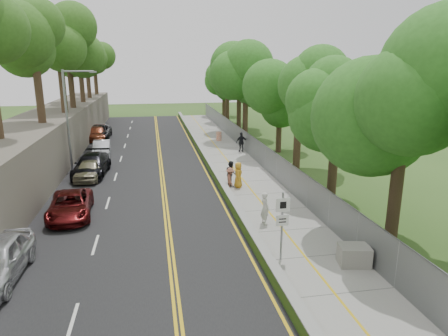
{
  "coord_description": "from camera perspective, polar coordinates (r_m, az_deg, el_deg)",
  "views": [
    {
      "loc": [
        -4.27,
        -18.3,
        8.42
      ],
      "look_at": [
        0.5,
        8.0,
        1.4
      ],
      "focal_mm": 32.0,
      "sensor_mm": 36.0,
      "label": 1
    }
  ],
  "objects": [
    {
      "name": "road",
      "position": [
        34.36,
        -11.84,
        0.25
      ],
      "size": [
        11.2,
        66.0,
        0.04
      ],
      "primitive_type": "cube",
      "color": "black",
      "rests_on": "ground"
    },
    {
      "name": "car_8",
      "position": [
        50.74,
        -17.15,
        5.31
      ],
      "size": [
        1.76,
        3.97,
        1.33
      ],
      "primitive_type": "imported",
      "rotation": [
        0.0,
        0.0,
        -0.05
      ],
      "color": "white",
      "rests_on": "road"
    },
    {
      "name": "ground",
      "position": [
        20.59,
        2.64,
        -9.44
      ],
      "size": [
        140.0,
        140.0,
        0.0
      ],
      "primitive_type": "plane",
      "color": "#33511E",
      "rests_on": "ground"
    },
    {
      "name": "car_2",
      "position": [
        24.08,
        -21.1,
        -4.97
      ],
      "size": [
        2.6,
        5.02,
        1.35
      ],
      "primitive_type": "imported",
      "rotation": [
        0.0,
        0.0,
        0.07
      ],
      "color": "#4F0E0F",
      "rests_on": "road"
    },
    {
      "name": "car_7",
      "position": [
        47.38,
        -17.74,
        4.73
      ],
      "size": [
        2.28,
        5.14,
        1.46
      ],
      "primitive_type": "imported",
      "rotation": [
        0.0,
        0.0,
        0.05
      ],
      "color": "brown",
      "rests_on": "road"
    },
    {
      "name": "painter_3",
      "position": [
        26.89,
        0.9,
        -1.63
      ],
      "size": [
        0.63,
        1.06,
        1.61
      ],
      "primitive_type": "imported",
      "rotation": [
        0.0,
        0.0,
        1.53
      ],
      "color": "#90533F",
      "rests_on": "sidewalk"
    },
    {
      "name": "signpost",
      "position": [
        17.43,
        8.33,
        -7.2
      ],
      "size": [
        0.62,
        0.09,
        3.1
      ],
      "color": "gray",
      "rests_on": "sidewalk"
    },
    {
      "name": "car_5",
      "position": [
        38.96,
        -17.06,
        2.7
      ],
      "size": [
        1.74,
        4.35,
        1.41
      ],
      "primitive_type": "imported",
      "rotation": [
        0.0,
        0.0,
        0.06
      ],
      "color": "silver",
      "rests_on": "road"
    },
    {
      "name": "construction_barrel",
      "position": [
        44.69,
        -0.75,
        4.57
      ],
      "size": [
        0.61,
        0.61,
        1.0
      ],
      "primitive_type": "cylinder",
      "color": "#D64217",
      "rests_on": "sidewalk"
    },
    {
      "name": "chainlink_fence",
      "position": [
        35.27,
        4.62,
        2.52
      ],
      "size": [
        0.04,
        66.0,
        2.0
      ],
      "primitive_type": "cube",
      "color": "slate",
      "rests_on": "ground"
    },
    {
      "name": "car_4",
      "position": [
        31.39,
        -18.62,
        -0.16
      ],
      "size": [
        2.1,
        4.46,
        1.48
      ],
      "primitive_type": "imported",
      "rotation": [
        0.0,
        0.0,
        -0.08
      ],
      "color": "gray",
      "rests_on": "road"
    },
    {
      "name": "painter_2",
      "position": [
        28.04,
        1.0,
        -0.76
      ],
      "size": [
        0.82,
        0.97,
        1.78
      ],
      "primitive_type": "imported",
      "rotation": [
        0.0,
        0.0,
        1.76
      ],
      "color": "black",
      "rests_on": "sidewalk"
    },
    {
      "name": "sidewalk",
      "position": [
        35.01,
        1.26,
        0.84
      ],
      "size": [
        4.2,
        66.0,
        0.05
      ],
      "primitive_type": "cube",
      "color": "gray",
      "rests_on": "ground"
    },
    {
      "name": "rock_embankment",
      "position": [
        35.15,
        -25.33,
        2.77
      ],
      "size": [
        5.0,
        66.0,
        4.0
      ],
      "primitive_type": "cube",
      "color": "#595147",
      "rests_on": "ground"
    },
    {
      "name": "trees_fenceside",
      "position": [
        35.19,
        8.61,
        12.24
      ],
      "size": [
        7.0,
        66.0,
        14.0
      ],
      "primitive_type": null,
      "color": "#378026",
      "rests_on": "ground"
    },
    {
      "name": "person_far",
      "position": [
        38.88,
        2.5,
        3.71
      ],
      "size": [
        1.17,
        0.61,
        1.92
      ],
      "primitive_type": "imported",
      "rotation": [
        0.0,
        0.0,
        3.27
      ],
      "color": "black",
      "rests_on": "sidewalk"
    },
    {
      "name": "concrete_block",
      "position": [
        18.32,
        18.08,
        -11.75
      ],
      "size": [
        1.46,
        1.21,
        0.86
      ],
      "primitive_type": "cube",
      "rotation": [
        0.0,
        0.0,
        -0.21
      ],
      "color": "slate",
      "rests_on": "sidewalk"
    },
    {
      "name": "jersey_barrier",
      "position": [
        34.57,
        -2.48,
        1.12
      ],
      "size": [
        0.42,
        66.0,
        0.6
      ],
      "primitive_type": "cube",
      "color": "#70D32C",
      "rests_on": "ground"
    },
    {
      "name": "trees_embankment",
      "position": [
        34.49,
        -26.1,
        16.75
      ],
      "size": [
        6.4,
        66.0,
        13.0
      ],
      "primitive_type": null,
      "color": "#3C7422",
      "rests_on": "rock_embankment"
    },
    {
      "name": "car_3",
      "position": [
        32.39,
        -18.37,
        0.43
      ],
      "size": [
        2.67,
        5.73,
        1.62
      ],
      "primitive_type": "imported",
      "rotation": [
        0.0,
        0.0,
        -0.07
      ],
      "color": "black",
      "rests_on": "road"
    },
    {
      "name": "painter_1",
      "position": [
        21.48,
        5.86,
        -5.75
      ],
      "size": [
        0.56,
        0.73,
        1.78
      ],
      "primitive_type": "imported",
      "rotation": [
        0.0,
        0.0,
        1.79
      ],
      "color": "beige",
      "rests_on": "sidewalk"
    },
    {
      "name": "painter_0",
      "position": [
        27.66,
        2.05,
        -0.97
      ],
      "size": [
        0.81,
        1.01,
        1.79
      ],
      "primitive_type": "imported",
      "rotation": [
        0.0,
        0.0,
        1.25
      ],
      "color": "gold",
      "rests_on": "sidewalk"
    },
    {
      "name": "streetlight",
      "position": [
        33.11,
        -21.16,
        7.18
      ],
      "size": [
        2.52,
        0.22,
        8.0
      ],
      "color": "gray",
      "rests_on": "ground"
    },
    {
      "name": "car_6",
      "position": [
        48.07,
        -17.45,
        4.91
      ],
      "size": [
        2.53,
        5.46,
        1.52
      ],
      "primitive_type": "imported",
      "rotation": [
        0.0,
        0.0,
        -0.0
      ],
      "color": "black",
      "rests_on": "road"
    }
  ]
}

